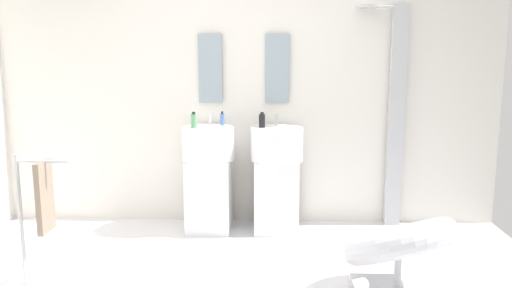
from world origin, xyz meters
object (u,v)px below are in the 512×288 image
shower_column (395,112)px  soap_bottle_black (262,121)px  pedestal_sink_left (209,175)px  lounge_chair (399,248)px  pedestal_sink_right (277,176)px  soap_bottle_green (194,121)px  soap_bottle_blue (222,119)px  towel_rack (41,200)px

shower_column → soap_bottle_black: shower_column is taller
pedestal_sink_left → soap_bottle_black: (0.49, 0.00, 0.51)m
shower_column → soap_bottle_black: 1.24m
shower_column → lounge_chair: bearing=-100.4°
pedestal_sink_left → lounge_chair: 1.96m
pedestal_sink_right → soap_bottle_black: 0.53m
pedestal_sink_right → soap_bottle_green: soap_bottle_green is taller
lounge_chair → pedestal_sink_right: bearing=121.2°
soap_bottle_blue → soap_bottle_black: bearing=-18.2°
pedestal_sink_left → soap_bottle_blue: (0.12, 0.12, 0.50)m
towel_rack → soap_bottle_green: size_ratio=6.59×
pedestal_sink_left → soap_bottle_blue: bearing=45.6°
towel_rack → soap_bottle_black: size_ratio=6.89×
lounge_chair → soap_bottle_green: soap_bottle_green is taller
pedestal_sink_right → towel_rack: 2.05m
soap_bottle_blue → pedestal_sink_left: bearing=-134.4°
shower_column → soap_bottle_blue: size_ratio=15.95×
pedestal_sink_right → towel_rack: bearing=-143.3°
soap_bottle_blue → pedestal_sink_right: bearing=-13.6°
pedestal_sink_left → soap_bottle_blue: size_ratio=8.27×
lounge_chair → towel_rack: size_ratio=1.15×
soap_bottle_black → pedestal_sink_right: bearing=-0.3°
pedestal_sink_right → towel_rack: (-1.64, -1.22, 0.11)m
pedestal_sink_right → lounge_chair: pedestal_sink_right is taller
lounge_chair → soap_bottle_black: 1.77m
pedestal_sink_left → soap_bottle_green: (-0.12, -0.05, 0.51)m
shower_column → towel_rack: 3.11m
soap_bottle_blue → towel_rack: bearing=-130.1°
lounge_chair → towel_rack: towel_rack is taller
pedestal_sink_left → soap_bottle_green: bearing=-155.6°
pedestal_sink_left → soap_bottle_green: soap_bottle_green is taller
soap_bottle_green → pedestal_sink_right: bearing=4.1°
pedestal_sink_left → towel_rack: (-1.01, -1.22, 0.11)m
pedestal_sink_left → shower_column: size_ratio=0.52×
pedestal_sink_right → soap_bottle_blue: soap_bottle_blue is taller
soap_bottle_green → soap_bottle_black: 0.61m
shower_column → towel_rack: shower_column is taller
pedestal_sink_left → pedestal_sink_right: size_ratio=1.00×
soap_bottle_black → soap_bottle_blue: soap_bottle_black is taller
pedestal_sink_right → soap_bottle_black: soap_bottle_black is taller
pedestal_sink_left → lounge_chair: size_ratio=0.97×
pedestal_sink_left → soap_bottle_green: 0.53m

